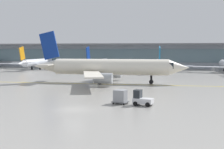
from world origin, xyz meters
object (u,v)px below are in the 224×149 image
at_px(taxiing_regional_jet, 109,67).
at_px(gate_airplane_2, 98,63).
at_px(baggage_tug, 141,99).
at_px(cargo_dolly_lead, 120,96).
at_px(gate_airplane_3, 158,64).
at_px(gate_airplane_1, 38,62).

bearing_deg(taxiing_regional_jet, gate_airplane_2, 105.80).
xyz_separation_m(baggage_tug, cargo_dolly_lead, (-3.00, 0.68, 0.16)).
xyz_separation_m(gate_airplane_2, gate_airplane_3, (21.24, -3.11, 0.00)).
bearing_deg(baggage_tug, cargo_dolly_lead, 180.00).
distance_m(gate_airplane_1, baggage_tug, 78.15).
xyz_separation_m(gate_airplane_1, cargo_dolly_lead, (41.83, -63.32, -1.45)).
distance_m(gate_airplane_3, baggage_tug, 61.62).
relative_size(gate_airplane_2, gate_airplane_3, 1.00).
xyz_separation_m(gate_airplane_1, taxiing_regional_jet, (35.08, -38.85, 0.98)).
distance_m(gate_airplane_2, gate_airplane_3, 21.47).
distance_m(gate_airplane_1, gate_airplane_3, 44.08).
relative_size(gate_airplane_3, baggage_tug, 8.85).
bearing_deg(cargo_dolly_lead, gate_airplane_2, 119.37).
relative_size(gate_airplane_2, taxiing_regional_jet, 0.72).
relative_size(taxiing_regional_jet, baggage_tug, 12.27).
distance_m(gate_airplane_2, taxiing_regional_jet, 41.44).
bearing_deg(gate_airplane_1, cargo_dolly_lead, -141.53).
xyz_separation_m(gate_airplane_1, baggage_tug, (44.83, -64.00, -1.61)).
height_order(gate_airplane_2, gate_airplane_3, same).
distance_m(baggage_tug, cargo_dolly_lead, 3.08).
bearing_deg(taxiing_regional_jet, gate_airplane_1, 130.60).
bearing_deg(gate_airplane_1, gate_airplane_2, -83.22).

